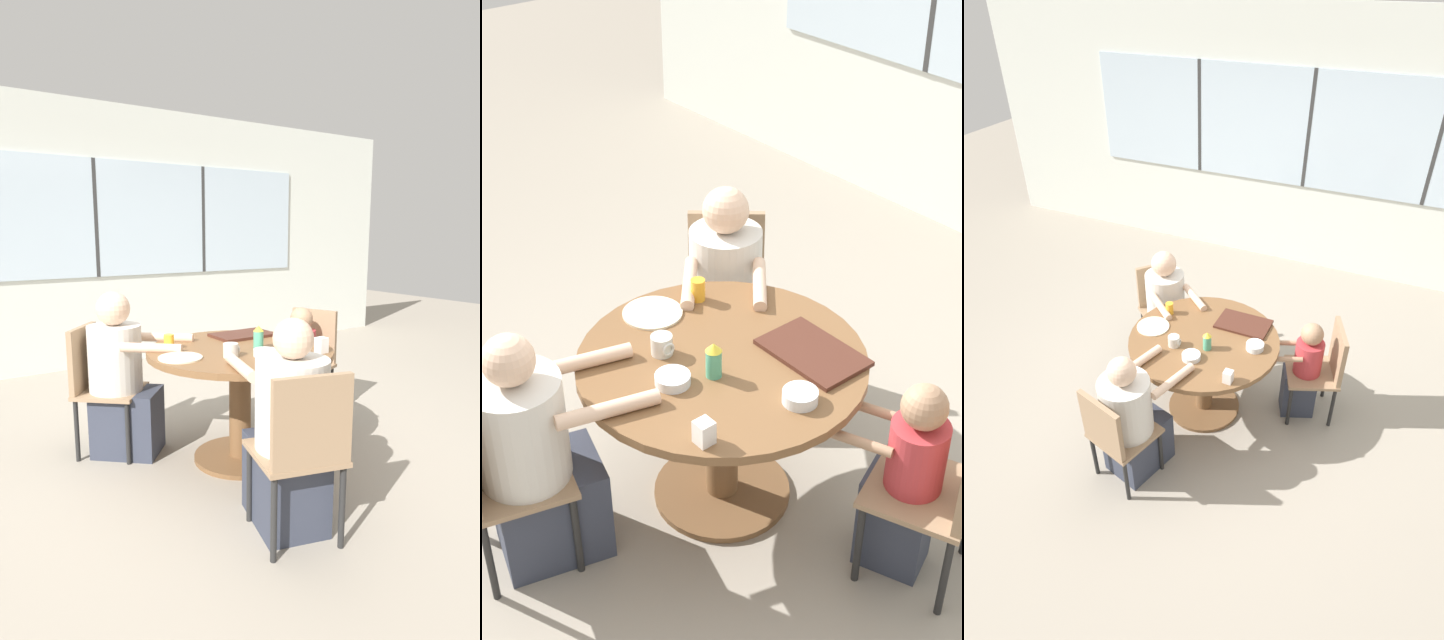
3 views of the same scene
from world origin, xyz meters
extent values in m
plane|color=gray|center=(0.00, 0.00, 0.00)|extent=(16.00, 16.00, 0.00)
cylinder|color=brown|center=(0.00, 0.00, 0.72)|extent=(1.17, 1.17, 0.04)
cylinder|color=brown|center=(0.00, 0.00, 0.35)|extent=(0.14, 0.14, 0.70)
cylinder|color=brown|center=(0.00, 0.00, 0.01)|extent=(0.60, 0.60, 0.03)
cube|color=#937556|center=(-0.24, -0.83, 0.42)|extent=(0.49, 0.49, 0.03)
cylinder|color=black|center=(-0.35, -0.62, 0.21)|extent=(0.03, 0.03, 0.41)
cylinder|color=black|center=(-0.03, -0.72, 0.21)|extent=(0.03, 0.03, 0.41)
cylinder|color=black|center=(-0.12, -1.04, 0.21)|extent=(0.03, 0.03, 0.41)
cube|color=#937556|center=(-0.66, 0.56, 0.42)|extent=(0.56, 0.56, 0.03)
cube|color=#937556|center=(-0.79, 0.68, 0.65)|extent=(0.28, 0.31, 0.42)
cylinder|color=black|center=(-0.42, 0.58, 0.21)|extent=(0.03, 0.03, 0.41)
cylinder|color=black|center=(-0.64, 0.33, 0.21)|extent=(0.03, 0.03, 0.41)
cylinder|color=black|center=(-0.67, 0.80, 0.21)|extent=(0.03, 0.03, 0.41)
cylinder|color=black|center=(-0.90, 0.55, 0.21)|extent=(0.03, 0.03, 0.41)
cube|color=#937556|center=(0.80, 0.32, 0.42)|extent=(0.52, 0.52, 0.03)
cylinder|color=black|center=(0.71, 0.10, 0.21)|extent=(0.03, 0.03, 0.41)
cylinder|color=black|center=(0.58, 0.42, 0.21)|extent=(0.03, 0.03, 0.41)
cylinder|color=black|center=(1.02, 0.23, 0.21)|extent=(0.03, 0.03, 0.41)
cube|color=#333847|center=(-0.21, -0.73, 0.22)|extent=(0.43, 0.50, 0.44)
cylinder|color=beige|center=(-0.23, -0.79, 0.66)|extent=(0.36, 0.36, 0.44)
sphere|color=#DBB293|center=(-0.23, -0.79, 0.97)|extent=(0.20, 0.20, 0.20)
cylinder|color=#DBB293|center=(-0.30, -0.46, 0.77)|extent=(0.16, 0.39, 0.06)
cylinder|color=#DBB293|center=(0.01, -0.55, 0.77)|extent=(0.16, 0.39, 0.06)
cube|color=#333847|center=(-0.57, 0.49, 0.22)|extent=(0.52, 0.51, 0.44)
cylinder|color=beige|center=(-0.62, 0.54, 0.65)|extent=(0.35, 0.35, 0.43)
sphere|color=#DBB293|center=(-0.62, 0.54, 0.98)|extent=(0.22, 0.22, 0.22)
cylinder|color=#DBB293|center=(-0.30, 0.46, 0.76)|extent=(0.33, 0.30, 0.06)
cylinder|color=#DBB293|center=(-0.50, 0.23, 0.76)|extent=(0.33, 0.30, 0.06)
cube|color=#333847|center=(0.72, 0.29, 0.22)|extent=(0.32, 0.28, 0.44)
cylinder|color=#B23338|center=(0.77, 0.31, 0.58)|extent=(0.22, 0.22, 0.29)
sphere|color=#A37A5B|center=(0.77, 0.31, 0.81)|extent=(0.17, 0.17, 0.17)
cylinder|color=#A37A5B|center=(0.63, 0.14, 0.64)|extent=(0.24, 0.13, 0.04)
cylinder|color=#A37A5B|center=(0.55, 0.33, 0.64)|extent=(0.24, 0.13, 0.04)
cube|color=#472319|center=(0.22, 0.29, 0.75)|extent=(0.42, 0.27, 0.02)
cylinder|color=beige|center=(-0.18, -0.17, 0.78)|extent=(0.09, 0.09, 0.08)
torus|color=beige|center=(-0.13, -0.17, 0.78)|extent=(0.01, 0.06, 0.06)
cylinder|color=#4CA57F|center=(0.07, -0.10, 0.80)|extent=(0.06, 0.06, 0.12)
cone|color=gold|center=(0.07, -0.10, 0.88)|extent=(0.07, 0.07, 0.03)
cylinder|color=gold|center=(-0.40, 0.19, 0.79)|extent=(0.06, 0.06, 0.10)
cube|color=silver|center=(0.35, -0.37, 0.79)|extent=(0.06, 0.06, 0.09)
cylinder|color=silver|center=(0.40, 0.05, 0.77)|extent=(0.14, 0.14, 0.05)
cylinder|color=silver|center=(0.01, -0.25, 0.76)|extent=(0.14, 0.14, 0.04)
cylinder|color=beige|center=(-0.43, -0.03, 0.75)|extent=(0.26, 0.26, 0.01)
camera|label=1|loc=(-1.69, -2.56, 1.47)|focal=28.00mm
camera|label=2|loc=(2.20, -1.82, 2.84)|focal=50.00mm
camera|label=3|loc=(1.24, -2.76, 3.14)|focal=28.00mm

